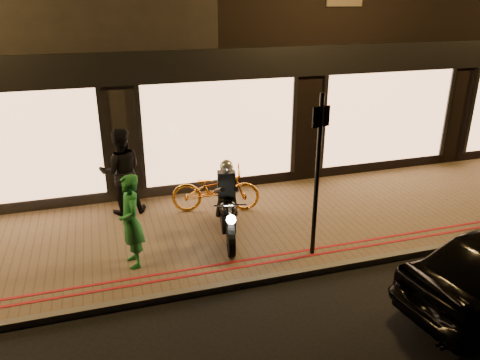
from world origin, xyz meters
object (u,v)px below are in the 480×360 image
Objects in this scene: motorcycle at (227,209)px; person_green at (131,221)px; bicycle_gold at (216,189)px; sign_post at (318,169)px.

person_green is (-1.86, -0.46, 0.23)m from motorcycle.
bicycle_gold is (0.09, 1.28, -0.11)m from motorcycle.
sign_post is 2.89m from bicycle_gold.
sign_post reaches higher than bicycle_gold.
person_green is (-3.20, 0.58, -0.83)m from sign_post.
sign_post reaches higher than motorcycle.
person_green reaches higher than bicycle_gold.
sign_post is at bearing -27.08° from motorcycle.
sign_post is at bearing 70.55° from person_green.
motorcycle is 2.00m from sign_post.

